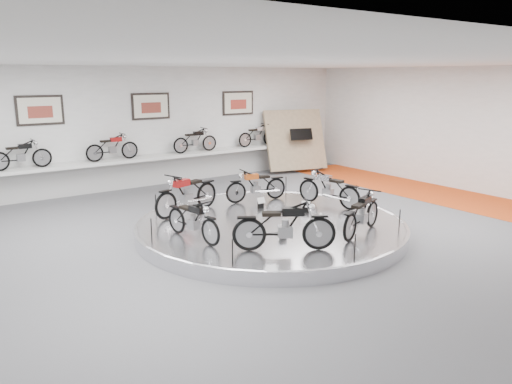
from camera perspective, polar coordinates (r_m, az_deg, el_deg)
floor at (r=11.81m, az=2.58°, el=-5.08°), size 16.00×16.00×0.00m
ceiling at (r=11.22m, az=2.80°, el=14.71°), size 16.00×16.00×0.00m
wall_back at (r=17.35m, az=-11.87°, el=7.27°), size 16.00×0.00×16.00m
wall_right at (r=17.43m, az=23.98°, el=6.45°), size 0.00×14.00×14.00m
orange_carpet_strip at (r=16.74m, az=21.24°, el=-0.49°), size 2.40×12.60×0.01m
dado_band at (r=17.53m, az=-11.62°, el=2.55°), size 15.68×0.04×1.10m
display_platform at (r=11.99m, az=1.70°, el=-4.04°), size 6.40×6.40×0.30m
platform_rim at (r=11.95m, az=1.71°, el=-3.49°), size 6.40×6.40×0.10m
shelf at (r=17.20m, az=-11.31°, el=3.89°), size 11.00×0.55×0.10m
poster_left at (r=16.17m, az=-23.45°, el=8.56°), size 1.35×0.06×0.88m
poster_center at (r=17.26m, az=-11.92°, el=9.57°), size 1.35×0.06×0.88m
poster_right at (r=18.94m, az=-2.06°, el=10.13°), size 1.35×0.06×0.88m
display_panel at (r=19.64m, az=4.52°, el=5.96°), size 2.56×1.52×2.30m
shelf_bike_a at (r=15.91m, az=-25.28°, el=3.66°), size 1.22×0.43×0.73m
shelf_bike_b at (r=16.59m, az=-16.10°, el=4.75°), size 1.22×0.43×0.73m
shelf_bike_c at (r=17.80m, az=-6.95°, el=5.70°), size 1.22×0.43×0.73m
shelf_bike_d at (r=19.23m, az=0.16°, el=6.35°), size 1.22×0.43×0.73m
bike_a at (r=13.36m, az=8.32°, el=0.42°), size 0.92×1.71×0.96m
bike_b at (r=13.74m, az=0.02°, el=0.79°), size 1.60×0.81×0.90m
bike_c at (r=12.60m, az=-7.91°, el=-0.15°), size 1.87×1.09×1.04m
bike_d at (r=10.59m, az=-7.23°, el=-3.14°), size 0.73×1.55×0.88m
bike_e at (r=9.85m, az=3.25°, el=-3.86°), size 1.80×1.47×1.03m
bike_f at (r=11.11m, az=12.00°, el=-2.40°), size 1.68×1.08×0.93m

